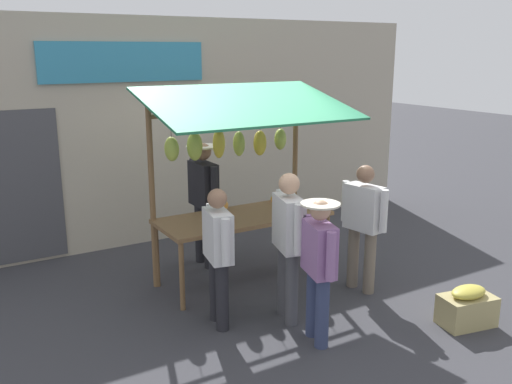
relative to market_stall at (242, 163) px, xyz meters
The scene contains 9 objects.
ground_plane 1.55m from the market_stall, 76.86° to the left, with size 40.00×40.00×0.00m, color #38383D.
street_backdrop 2.14m from the market_stall, 87.94° to the right, with size 9.00×0.30×3.40m.
market_stall is the anchor object (origin of this frame).
vendor_with_sunhat 0.89m from the market_stall, 72.77° to the right, with size 0.44×0.72×1.72m.
shopper_in_grey_tee 1.94m from the market_stall, 85.03° to the left, with size 0.39×0.64×1.51m.
shopper_in_striped_shirt 1.65m from the market_stall, 135.56° to the left, with size 0.29×0.68×1.59m.
shopper_with_ponytail 1.39m from the market_stall, 83.56° to the left, with size 0.34×0.69×1.66m.
shopper_with_shopping_bag 1.47m from the market_stall, 48.89° to the left, with size 0.30×0.66×1.53m.
produce_crate_near 3.09m from the market_stall, 121.44° to the left, with size 0.64×0.46×0.44m.
Camera 1 is at (3.36, 5.90, 2.92)m, focal length 39.19 mm.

